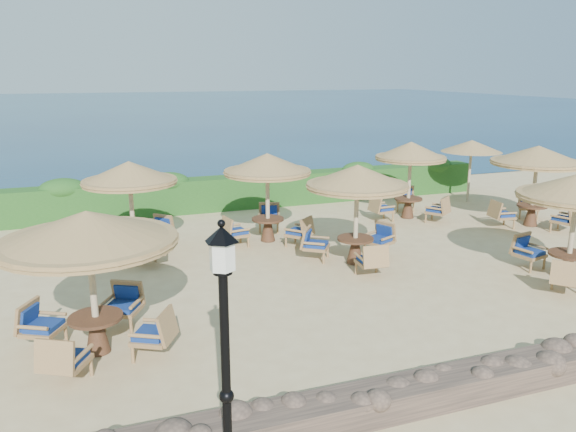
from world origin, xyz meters
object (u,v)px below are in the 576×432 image
at_px(cafe_set_0, 90,253).
at_px(lamp_post, 226,370).
at_px(cafe_set_2, 576,205).
at_px(cafe_set_6, 536,168).
at_px(cafe_set_4, 267,180).
at_px(extra_parasol, 472,146).
at_px(cafe_set_3, 131,191).
at_px(cafe_set_5, 410,167).
at_px(cafe_set_1, 357,194).

bearing_deg(cafe_set_0, lamp_post, -70.56).
relative_size(lamp_post, cafe_set_2, 1.17).
bearing_deg(lamp_post, cafe_set_2, 22.81).
bearing_deg(lamp_post, cafe_set_6, 34.00).
bearing_deg(cafe_set_4, cafe_set_2, -43.95).
xyz_separation_m(extra_parasol, cafe_set_3, (-12.92, -2.56, -0.33)).
relative_size(extra_parasol, cafe_set_5, 0.87).
relative_size(cafe_set_0, cafe_set_2, 1.10).
bearing_deg(cafe_set_6, extra_parasol, 85.37).
relative_size(cafe_set_0, cafe_set_5, 1.13).
bearing_deg(cafe_set_6, cafe_set_1, -168.79).
xyz_separation_m(cafe_set_2, cafe_set_4, (-5.84, 5.63, -0.04)).
relative_size(extra_parasol, cafe_set_2, 0.85).
xyz_separation_m(cafe_set_3, cafe_set_4, (3.91, 0.16, 0.02)).
bearing_deg(cafe_set_0, extra_parasol, 29.52).
height_order(cafe_set_3, cafe_set_4, same).
height_order(lamp_post, cafe_set_1, lamp_post).
relative_size(cafe_set_3, cafe_set_5, 0.98).
bearing_deg(extra_parasol, cafe_set_3, -168.80).
distance_m(cafe_set_0, cafe_set_6, 14.37).
bearing_deg(cafe_set_5, extra_parasol, 21.73).
height_order(extra_parasol, cafe_set_6, cafe_set_6).
height_order(lamp_post, cafe_set_0, lamp_post).
relative_size(cafe_set_3, cafe_set_4, 0.99).
relative_size(lamp_post, cafe_set_6, 1.13).
distance_m(cafe_set_0, cafe_set_2, 10.87).
height_order(cafe_set_3, cafe_set_5, same).
bearing_deg(cafe_set_5, cafe_set_4, -169.83).
bearing_deg(extra_parasol, cafe_set_6, -94.63).
relative_size(cafe_set_3, cafe_set_6, 0.92).
xyz_separation_m(cafe_set_2, cafe_set_3, (-9.75, 5.48, -0.06)).
distance_m(cafe_set_1, cafe_set_2, 5.18).
xyz_separation_m(cafe_set_4, cafe_set_5, (5.42, 0.97, -0.05)).
bearing_deg(cafe_set_1, cafe_set_6, 11.21).
relative_size(cafe_set_1, cafe_set_3, 1.02).
bearing_deg(cafe_set_4, lamp_post, -110.52).
relative_size(cafe_set_4, cafe_set_6, 0.93).
height_order(cafe_set_3, cafe_set_6, same).
distance_m(cafe_set_2, cafe_set_5, 6.62).
bearing_deg(lamp_post, cafe_set_3, 91.91).
distance_m(extra_parasol, cafe_set_4, 9.33).
xyz_separation_m(lamp_post, cafe_set_5, (9.02, 10.57, 0.26)).
distance_m(lamp_post, cafe_set_5, 13.90).
bearing_deg(cafe_set_4, cafe_set_1, -60.24).
distance_m(cafe_set_1, cafe_set_3, 6.04).
distance_m(lamp_post, cafe_set_6, 14.84).
xyz_separation_m(cafe_set_1, cafe_set_6, (7.15, 1.42, 0.06)).
bearing_deg(cafe_set_2, extra_parasol, 68.49).
xyz_separation_m(cafe_set_0, cafe_set_4, (5.02, 5.54, -0.04)).
relative_size(lamp_post, cafe_set_5, 1.20).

